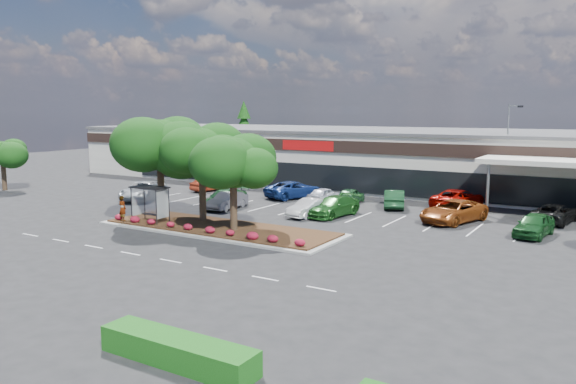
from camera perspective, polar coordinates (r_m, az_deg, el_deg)
The scene contains 29 objects.
ground at distance 35.94m, azimuth -8.41°, elevation -5.33°, with size 160.00×160.00×0.00m, color black.
retail_store at distance 64.90m, azimuth 11.06°, elevation 3.51°, with size 80.40×25.20×6.25m.
landscape_island at distance 40.17m, azimuth -6.97°, elevation -3.67°, with size 18.00×6.00×0.26m.
lane_markings at distance 44.33m, azimuth 0.08°, elevation -2.63°, with size 33.12×20.06×0.01m.
shrub_row at distance 38.50m, azimuth -8.92°, elevation -3.65°, with size 17.00×0.80×0.50m, color maroon, non-canonical shape.
bus_shelter at distance 42.63m, azimuth -13.72°, elevation -0.17°, with size 2.75×1.55×2.59m.
island_tree_west at distance 43.84m, azimuth -12.84°, elevation 2.59°, with size 7.20×7.20×7.89m, color #0E370C, non-canonical shape.
island_tree_mid at distance 42.05m, azimuth -8.73°, elevation 2.07°, with size 6.60×6.60×7.32m, color #0E370C, non-canonical shape.
island_tree_east at distance 38.46m, azimuth -5.58°, elevation 0.94°, with size 5.80×5.80×6.50m, color #0E370C, non-canonical shape.
hedge_south_east at distance 19.86m, azimuth -11.15°, elevation -15.51°, with size 6.00×1.30×0.90m, color #14450B.
tree_west_far at distance 66.52m, azimuth -26.97°, elevation 2.57°, with size 4.80×4.80×5.61m, color #0E370C, non-canonical shape.
conifer_north_west at distance 89.77m, azimuth -4.48°, elevation 6.10°, with size 4.40×4.40×10.00m, color #0E370C.
person_waiting at distance 43.35m, azimuth -16.47°, elevation -1.61°, with size 0.69×0.45×1.89m, color #594C47.
light_pole at distance 54.80m, azimuth 21.40°, elevation 3.06°, with size 1.40×0.80×8.97m.
car_0 at distance 55.06m, azimuth -14.52°, elevation 0.14°, with size 2.82×6.13×1.70m, color #9AA1A6.
car_1 at distance 48.36m, azimuth -6.19°, elevation -0.89°, with size 1.55×4.43×1.46m, color #55555C.
car_2 at distance 49.29m, azimuth -6.48°, elevation -0.65°, with size 2.19×5.40×1.57m, color #1E5327.
car_3 at distance 44.62m, azimuth 2.24°, elevation -1.70°, with size 1.41×4.05×1.34m, color #9FA2AB.
car_4 at distance 44.77m, azimuth 2.16°, elevation -1.60°, with size 1.52×4.35×1.43m, color silver.
car_5 at distance 45.02m, azimuth 4.63°, elevation -1.47°, with size 2.22×5.46×1.58m, color #1C561B.
car_6 at distance 44.28m, azimuth 16.46°, elevation -1.89°, with size 2.79×6.05×1.68m, color brown.
car_7 at distance 41.22m, azimuth 23.72°, elevation -3.08°, with size 1.84×4.57×1.56m, color #16491D.
car_9 at distance 59.48m, azimuth -8.03°, elevation 0.76°, with size 1.45×4.16×1.37m, color maroon.
car_11 at distance 54.15m, azimuth 0.66°, elevation 0.25°, with size 2.74×5.94×1.65m, color navy.
car_12 at distance 51.55m, azimuth 3.71°, elevation -0.31°, with size 1.68×4.17×1.42m, color silver.
car_13 at distance 51.36m, azimuth 6.37°, elevation -0.37°, with size 1.67×4.16×1.42m, color #1F4F2A.
car_14 at distance 49.66m, azimuth 10.74°, elevation -0.67°, with size 1.67×4.79×1.58m, color #174120.
car_15 at distance 50.65m, azimuth 16.87°, elevation -0.66°, with size 2.77×6.01×1.67m, color #940701.
car_16 at distance 46.87m, azimuth 25.50°, elevation -1.95°, with size 2.41×5.22×1.45m, color black.
Camera 1 is at (22.41, -26.80, 8.42)m, focal length 35.00 mm.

